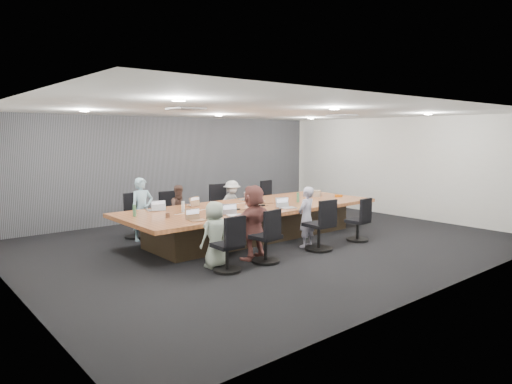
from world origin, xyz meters
TOP-DOWN VIEW (x-y plane):
  - floor at (0.00, 0.00)m, footprint 10.00×8.00m
  - ceiling at (0.00, 0.00)m, footprint 10.00×8.00m
  - wall_back at (0.00, 4.00)m, footprint 10.00×0.00m
  - wall_front at (0.00, -4.00)m, footprint 10.00×0.00m
  - wall_left at (-5.00, 0.00)m, footprint 0.00×8.00m
  - wall_right at (5.00, 0.00)m, footprint 0.00×8.00m
  - curtain at (0.00, 3.92)m, footprint 9.80×0.04m
  - conference_table at (0.00, 0.50)m, footprint 6.00×2.20m
  - chair_0 at (-2.03, 2.20)m, footprint 0.62×0.62m
  - chair_1 at (-1.08, 2.20)m, footprint 0.54×0.54m
  - chair_2 at (0.42, 2.20)m, footprint 0.69×0.69m
  - chair_3 at (2.02, 2.20)m, footprint 0.64×0.64m
  - chair_4 at (-1.97, -1.20)m, footprint 0.52×0.52m
  - chair_5 at (-1.11, -1.20)m, footprint 0.61×0.61m
  - chair_6 at (0.31, -1.20)m, footprint 0.61×0.61m
  - chair_7 at (1.56, -1.20)m, footprint 0.54×0.54m
  - person_0 at (-2.03, 1.85)m, footprint 0.51×0.34m
  - laptop_0 at (-2.03, 1.30)m, footprint 0.33×0.26m
  - person_1 at (-1.08, 1.85)m, footprint 0.61×0.51m
  - laptop_1 at (-1.08, 1.30)m, footprint 0.32×0.26m
  - person_2 at (0.42, 1.85)m, footprint 0.78×0.49m
  - laptop_2 at (0.42, 1.30)m, footprint 0.33×0.23m
  - person_4 at (-1.97, -0.85)m, footprint 0.62×0.45m
  - laptop_4 at (-1.97, -0.30)m, footprint 0.31×0.24m
  - person_5 at (-1.11, -0.85)m, footprint 1.35×0.64m
  - laptop_5 at (-1.11, -0.30)m, footprint 0.34×0.27m
  - person_6 at (0.31, -0.85)m, footprint 0.51×0.39m
  - laptop_6 at (0.31, -0.30)m, footprint 0.35×0.26m
  - bottle_green_left at (-2.65, 0.89)m, footprint 0.08×0.08m
  - bottle_green_right at (1.10, 0.19)m, footprint 0.08×0.08m
  - bottle_clear at (-1.65, 0.75)m, footprint 0.07×0.07m
  - cup_white_far at (0.01, 0.57)m, footprint 0.10×0.10m
  - cup_white_near at (1.95, 0.73)m, footprint 0.10×0.10m
  - mug_brown at (-2.25, 0.32)m, footprint 0.10×0.10m
  - mic_left at (-0.68, 0.23)m, footprint 0.15×0.11m
  - mic_right at (0.09, 0.32)m, footprint 0.14×0.10m
  - stapler at (0.49, 0.07)m, footprint 0.15×0.08m
  - canvas_bag at (2.19, 0.60)m, footprint 0.34×0.31m
  - snack_packet at (2.62, 0.24)m, footprint 0.23×0.23m

SIDE VIEW (x-z plane):
  - floor at x=0.00m, z-range 0.00..0.00m
  - chair_7 at x=1.56m, z-range 0.00..0.73m
  - chair_1 at x=-1.08m, z-range 0.00..0.74m
  - chair_4 at x=-1.97m, z-range 0.00..0.75m
  - chair_5 at x=-1.11m, z-range 0.00..0.79m
  - chair_0 at x=-2.03m, z-range 0.00..0.80m
  - conference_table at x=0.00m, z-range 0.03..0.77m
  - chair_3 at x=2.02m, z-range 0.00..0.84m
  - chair_2 at x=0.42m, z-range 0.00..0.87m
  - chair_6 at x=0.31m, z-range 0.00..0.87m
  - person_1 at x=-1.08m, z-range 0.00..1.16m
  - person_2 at x=0.42m, z-range 0.00..1.16m
  - person_4 at x=-1.97m, z-range 0.00..1.17m
  - person_6 at x=0.31m, z-range 0.00..1.25m
  - person_0 at x=-2.03m, z-range 0.00..1.38m
  - person_5 at x=-1.11m, z-range 0.00..1.40m
  - laptop_0 at x=-2.03m, z-range 0.74..0.76m
  - laptop_1 at x=-1.08m, z-range 0.74..0.76m
  - laptop_2 at x=0.42m, z-range 0.74..0.76m
  - laptop_4 at x=-1.97m, z-range 0.74..0.76m
  - laptop_5 at x=-1.11m, z-range 0.74..0.76m
  - laptop_6 at x=0.31m, z-range 0.74..0.76m
  - mic_left at x=-0.68m, z-range 0.74..0.77m
  - mic_right at x=0.09m, z-range 0.74..0.77m
  - snack_packet at x=2.62m, z-range 0.74..0.78m
  - stapler at x=0.49m, z-range 0.74..0.79m
  - mug_brown at x=-2.25m, z-range 0.74..0.84m
  - cup_white_far at x=0.01m, z-range 0.74..0.84m
  - cup_white_near at x=1.95m, z-range 0.74..0.84m
  - canvas_bag at x=2.19m, z-range 0.74..0.89m
  - bottle_clear at x=-1.65m, z-range 0.74..0.96m
  - bottle_green_left at x=-2.65m, z-range 0.74..0.97m
  - bottle_green_right at x=1.10m, z-range 0.74..0.97m
  - wall_back at x=0.00m, z-range 0.00..2.80m
  - wall_front at x=0.00m, z-range 0.00..2.80m
  - wall_left at x=-5.00m, z-range 0.00..2.80m
  - wall_right at x=5.00m, z-range 0.00..2.80m
  - curtain at x=0.00m, z-range 0.00..2.80m
  - ceiling at x=0.00m, z-range 2.80..2.80m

